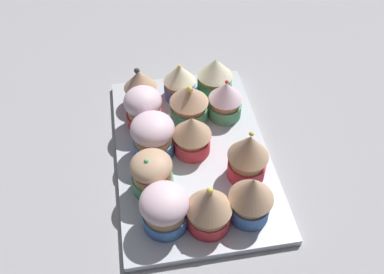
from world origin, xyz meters
TOP-DOWN VIEW (x-y plane):
  - ground_plane at (0.00, 0.00)cm, footprint 180.00×180.00cm
  - baking_tray at (0.00, 0.00)cm, footprint 36.08×23.43cm
  - cupcake_0 at (-12.11, -6.71)cm, footprint 5.61×5.61cm
  - cupcake_1 at (-7.01, -6.69)cm, footprint 6.06×6.06cm
  - cupcake_2 at (-0.63, -5.82)cm, footprint 6.60×6.60cm
  - cupcake_3 at (6.29, -6.70)cm, footprint 5.88×5.88cm
  - cupcake_4 at (12.26, -5.68)cm, footprint 6.50×6.50cm
  - cupcake_5 at (-12.79, 0.11)cm, footprint 5.52×5.52cm
  - cupcake_6 at (-6.99, 0.70)cm, footprint 6.32×6.32cm
  - cupcake_7 at (-0.28, 0.25)cm, footprint 5.94×5.94cm
  - cupcake_8 at (13.28, -0.08)cm, footprint 6.14×6.14cm
  - cupcake_9 at (-13.29, 6.30)cm, footprint 6.14×6.14cm
  - cupcake_10 at (-6.88, 6.69)cm, footprint 5.58×5.58cm
  - cupcake_11 at (6.09, 7.02)cm, footprint 5.92×5.92cm
  - cupcake_12 at (12.90, 5.67)cm, footprint 6.02×6.02cm

SIDE VIEW (x-z plane):
  - ground_plane at x=0.00cm, z-range -3.00..0.00cm
  - baking_tray at x=0.00cm, z-range 0.00..1.20cm
  - cupcake_5 at x=-12.79cm, z-range 1.12..8.11cm
  - cupcake_3 at x=6.29cm, z-range 1.14..8.10cm
  - cupcake_9 at x=-13.29cm, z-range 1.23..8.03cm
  - cupcake_10 at x=-6.88cm, z-range 1.12..8.20cm
  - cupcake_4 at x=12.26cm, z-range 1.27..8.08cm
  - cupcake_6 at x=-6.99cm, z-range 1.11..8.39cm
  - cupcake_0 at x=-12.11cm, z-range 1.18..8.38cm
  - cupcake_7 at x=-0.28cm, z-range 1.31..8.30cm
  - cupcake_1 at x=-7.01cm, z-range 1.28..8.38cm
  - cupcake_2 at x=-0.63cm, z-range 1.31..8.52cm
  - cupcake_8 at x=13.28cm, z-range 1.13..8.91cm
  - cupcake_12 at x=12.90cm, z-range 1.40..9.41cm
  - cupcake_11 at x=6.09cm, z-range 1.24..9.84cm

